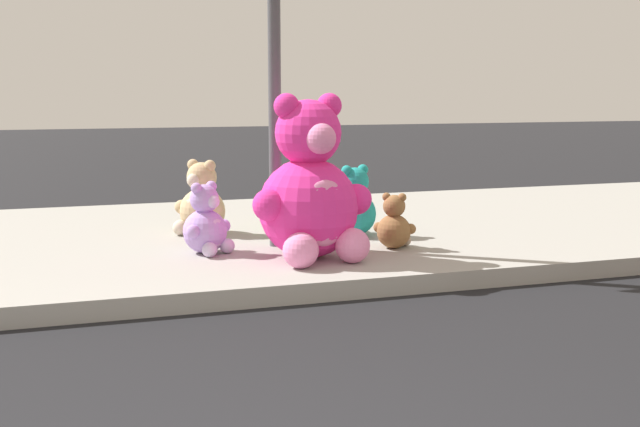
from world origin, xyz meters
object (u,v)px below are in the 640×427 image
(plush_teal, at_px, (353,207))
(sign_pole, at_px, (274,50))
(plush_brown, at_px, (394,226))
(plush_pink_large, at_px, (310,193))
(plush_lavender, at_px, (206,225))
(plush_lime, at_px, (304,204))
(plush_tan, at_px, (201,204))

(plush_teal, bearing_deg, sign_pole, -161.65)
(plush_brown, bearing_deg, plush_pink_large, -167.79)
(plush_lavender, bearing_deg, sign_pole, 11.96)
(sign_pole, xyz_separation_m, plush_lime, (0.51, 0.85, -1.47))
(plush_tan, bearing_deg, plush_brown, -38.65)
(plush_lime, bearing_deg, sign_pole, -121.14)
(plush_tan, distance_m, plush_lavender, 0.92)
(sign_pole, relative_size, plush_tan, 4.50)
(plush_pink_large, distance_m, plush_teal, 1.14)
(plush_pink_large, height_order, plush_lavender, plush_pink_large)
(plush_lavender, xyz_separation_m, plush_brown, (1.59, -0.28, -0.05))
(plush_pink_large, xyz_separation_m, plush_teal, (0.69, 0.86, -0.27))
(plush_pink_large, xyz_separation_m, plush_lavender, (-0.77, 0.45, -0.29))
(plush_pink_large, distance_m, plush_brown, 0.90)
(plush_tan, xyz_separation_m, plush_brown, (1.48, -1.19, -0.09))
(plush_brown, bearing_deg, sign_pole, 156.54)
(plush_lavender, bearing_deg, plush_teal, 15.62)
(plush_teal, xyz_separation_m, plush_brown, (0.12, -0.69, -0.07))
(sign_pole, height_order, plush_lime, sign_pole)
(plush_tan, relative_size, plush_lime, 1.25)
(plush_teal, bearing_deg, plush_pink_large, -128.63)
(plush_tan, bearing_deg, sign_pole, -55.47)
(plush_tan, relative_size, plush_lavender, 1.18)
(plush_teal, height_order, plush_lavender, plush_teal)
(plush_pink_large, bearing_deg, plush_brown, 12.21)
(plush_tan, height_order, plush_brown, plush_tan)
(plush_lime, bearing_deg, plush_brown, -70.93)
(sign_pole, distance_m, plush_pink_large, 1.31)
(plush_teal, bearing_deg, plush_lavender, -164.38)
(plush_lime, bearing_deg, plush_lavender, -139.41)
(plush_lime, xyz_separation_m, plush_lavender, (-1.15, -0.99, 0.01))
(plush_pink_large, bearing_deg, plush_lime, 75.32)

